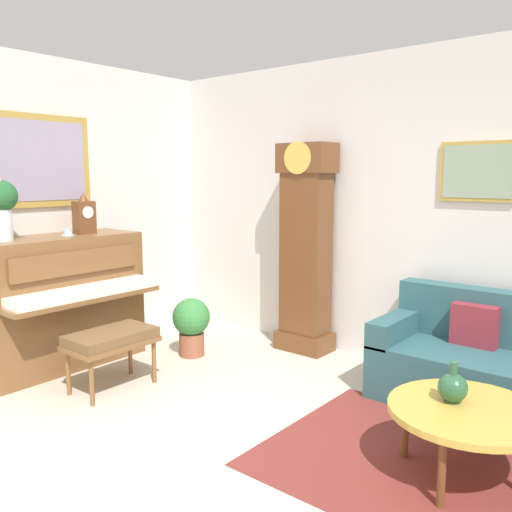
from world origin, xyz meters
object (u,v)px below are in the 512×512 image
object	(u,v)px
potted_plant	(191,323)
piano_bench	(111,340)
flower_vase	(1,203)
mantel_clock	(84,215)
green_jug	(453,387)
coffee_table	(467,413)
couch	(510,370)
grandfather_clock	(306,254)
piano	(60,301)
teacup	(68,233)

from	to	relation	value
potted_plant	piano_bench	bearing A→B (deg)	-84.35
flower_vase	mantel_clock	bearing A→B (deg)	89.96
piano_bench	green_jug	bearing A→B (deg)	11.48
coffee_table	mantel_clock	bearing A→B (deg)	-177.44
piano_bench	couch	bearing A→B (deg)	31.39
coffee_table	flower_vase	world-z (taller)	flower_vase
grandfather_clock	potted_plant	xyz separation A→B (m)	(-0.74, -0.84, -0.64)
piano_bench	couch	distance (m)	3.05
coffee_table	piano	bearing A→B (deg)	-172.80
piano_bench	green_jug	distance (m)	2.61
piano	couch	world-z (taller)	piano
grandfather_clock	teacup	bearing A→B (deg)	-130.52
piano	potted_plant	bearing A→B (deg)	51.85
green_jug	teacup	bearing A→B (deg)	-173.52
teacup	potted_plant	bearing A→B (deg)	50.55
coffee_table	green_jug	xyz separation A→B (m)	(-0.10, 0.03, 0.12)
potted_plant	green_jug	bearing A→B (deg)	-9.80
piano	teacup	size ratio (longest dim) A/B	12.41
couch	piano_bench	bearing A→B (deg)	-148.61
piano_bench	mantel_clock	distance (m)	1.30
couch	flower_vase	xyz separation A→B (m)	(-3.43, -2.01, 1.19)
flower_vase	potted_plant	xyz separation A→B (m)	(0.72, 1.40, -1.18)
teacup	couch	bearing A→B (deg)	23.15
potted_plant	grandfather_clock	bearing A→B (deg)	48.43
grandfather_clock	teacup	size ratio (longest dim) A/B	17.50
coffee_table	mantel_clock	world-z (taller)	mantel_clock
grandfather_clock	piano	bearing A→B (deg)	-129.82
piano	piano_bench	xyz separation A→B (m)	(0.82, -0.05, -0.19)
piano_bench	grandfather_clock	bearing A→B (deg)	70.42
grandfather_clock	coffee_table	distance (m)	2.47
mantel_clock	green_jug	bearing A→B (deg)	3.10
piano_bench	teacup	size ratio (longest dim) A/B	6.03
piano	green_jug	bearing A→B (deg)	7.87
piano_bench	potted_plant	distance (m)	0.98
piano	green_jug	size ratio (longest dim) A/B	6.00
piano	teacup	bearing A→B (deg)	66.78
coffee_table	mantel_clock	size ratio (longest dim) A/B	2.32
piano	potted_plant	distance (m)	1.21
couch	green_jug	world-z (taller)	couch
coffee_table	potted_plant	bearing A→B (deg)	169.99
piano	teacup	xyz separation A→B (m)	(0.04, 0.09, 0.61)
grandfather_clock	potted_plant	world-z (taller)	grandfather_clock
flower_vase	grandfather_clock	bearing A→B (deg)	56.72
coffee_table	green_jug	world-z (taller)	green_jug
coffee_table	mantel_clock	xyz separation A→B (m)	(-3.47, -0.16, 0.96)
piano	piano_bench	world-z (taller)	piano
grandfather_clock	green_jug	bearing A→B (deg)	-34.11
potted_plant	couch	bearing A→B (deg)	12.77
piano_bench	mantel_clock	xyz separation A→B (m)	(-0.82, 0.34, 0.95)
green_jug	potted_plant	xyz separation A→B (m)	(-2.65, 0.46, -0.19)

